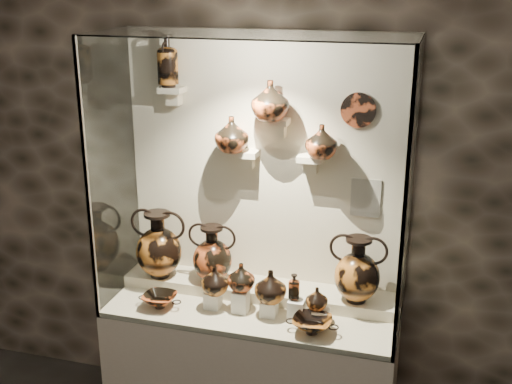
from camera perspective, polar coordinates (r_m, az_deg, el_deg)
wall_back at (r=3.81m, az=0.93°, el=2.20°), size 5.00×0.02×3.20m
plinth at (r=4.04m, az=-0.39°, el=-15.63°), size 1.70×0.60×0.80m
front_tier at (r=3.83m, az=-0.41°, el=-10.48°), size 1.68×0.58×0.03m
rear_tier at (r=3.96m, az=0.32°, el=-8.86°), size 1.70×0.25×0.10m
back_panel at (r=3.80m, az=0.91°, el=2.18°), size 1.70×0.03×1.60m
glass_front at (r=3.25m, az=-1.92°, el=-0.74°), size 1.70×0.01×1.60m
glass_left at (r=3.83m, az=-12.67°, el=1.84°), size 0.01×0.60×1.60m
glass_right at (r=3.38m, az=13.44°, el=-0.44°), size 0.01×0.60×1.60m
glass_top at (r=3.36m, az=-0.47°, el=13.84°), size 1.70×0.60×0.01m
frame_post_left at (r=3.59m, az=-14.76°, el=0.54°), size 0.02×0.02×1.60m
frame_post_right at (r=3.11m, az=13.02°, el=-2.09°), size 0.02×0.02×1.60m
pedestal_a at (r=3.81m, az=-3.84°, el=-9.51°), size 0.09×0.09×0.10m
pedestal_b at (r=3.76m, az=-1.37°, el=-9.66°), size 0.09×0.09×0.13m
pedestal_c at (r=3.73m, az=1.17°, el=-10.28°), size 0.09×0.09×0.09m
pedestal_d at (r=3.69m, az=3.61°, el=-10.39°), size 0.09×0.09×0.12m
pedestal_e at (r=3.67m, az=5.78°, el=-10.92°), size 0.09×0.09×0.08m
bracket_ul at (r=3.81m, az=-7.46°, el=9.01°), size 0.14×0.12×0.04m
bracket_ca at (r=3.73m, az=-0.87°, el=3.46°), size 0.14×0.12×0.04m
bracket_cb at (r=3.63m, az=2.15°, el=6.28°), size 0.10×0.12×0.04m
bracket_cc at (r=3.64m, az=4.87°, el=3.02°), size 0.14×0.12×0.04m
amphora_left at (r=4.00m, az=-8.64°, el=-4.62°), size 0.44×0.44×0.42m
amphora_mid at (r=3.91m, az=-3.90°, el=-5.49°), size 0.34×0.34×0.36m
amphora_right at (r=3.71m, az=9.01°, el=-6.81°), size 0.39×0.39×0.39m
jug_a at (r=3.73m, az=-3.66°, el=-7.82°), size 0.19×0.19×0.17m
jug_b at (r=3.70m, az=-1.31°, el=-7.55°), size 0.20×0.20×0.17m
jug_c at (r=3.66m, az=1.31°, el=-8.37°), size 0.24×0.24×0.19m
jug_e at (r=3.63m, az=5.43°, el=-9.39°), size 0.13×0.13×0.13m
lekythos_small at (r=3.63m, az=3.41°, el=-8.27°), size 0.09×0.09×0.17m
kylix_left at (r=3.85m, az=-8.54°, el=-9.43°), size 0.30×0.27×0.10m
kylix_right at (r=3.56m, az=5.02°, el=-11.60°), size 0.35×0.32×0.11m
lekythos_tall at (r=3.78m, az=-7.86°, el=11.70°), size 0.17×0.17×0.33m
ovoid_vase_a at (r=3.68m, az=-2.17°, el=5.16°), size 0.21×0.21×0.21m
ovoid_vase_b at (r=3.57m, az=1.27°, el=8.15°), size 0.26×0.26×0.22m
ovoid_vase_c at (r=3.57m, az=5.84°, el=4.50°), size 0.22×0.22×0.19m
wall_plate at (r=3.59m, az=9.09°, el=7.20°), size 0.20×0.02×0.20m
info_placard at (r=3.72m, az=9.72°, el=-0.51°), size 0.17×0.01×0.23m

